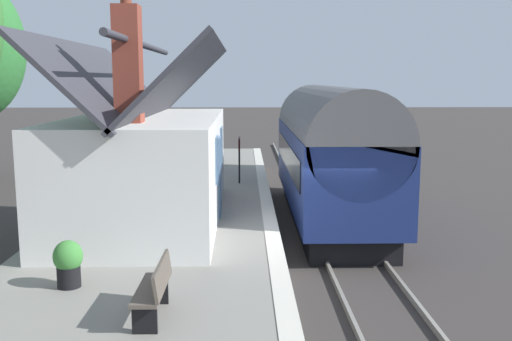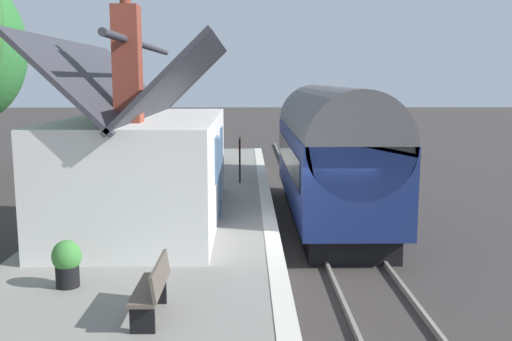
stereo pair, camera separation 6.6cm
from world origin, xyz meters
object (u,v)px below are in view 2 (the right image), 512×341
Objects in this scene: bench_mid_platform at (207,161)px; planter_corner_building at (180,153)px; station_building at (147,162)px; station_sign_board at (240,148)px; bench_near_building at (153,288)px; planter_edge_far at (67,262)px; train at (331,153)px; bench_platform_end at (219,152)px.

bench_mid_platform is 2.00× the size of planter_corner_building.
bench_mid_platform is at bearing -7.71° from station_building.
station_sign_board is at bearing -146.59° from bench_mid_platform.
bench_mid_platform is at bearing 33.41° from station_sign_board.
planter_edge_far is at bearing 51.40° from bench_near_building.
station_sign_board reaches higher than bench_near_building.
train reaches higher than bench_near_building.
station_building is 10.35m from bench_platform_end.
planter_corner_building is 0.85× the size of planter_edge_far.
planter_edge_far is (-8.41, 5.81, -0.83)m from train.
station_sign_board reaches higher than planter_edge_far.
bench_platform_end is at bearing 29.77° from train.
train is 5.92m from bench_mid_platform.
bench_platform_end is 15.30m from planter_edge_far.
train is 7.18× the size of bench_platform_end.
bench_mid_platform is 2.71m from bench_platform_end.
station_building is at bearing -177.95° from planter_corner_building.
station_sign_board is (10.51, -2.90, 0.74)m from planter_edge_far.
train is at bearing -142.48° from planter_corner_building.
train reaches higher than bench_mid_platform.
bench_mid_platform is at bearing -156.54° from planter_corner_building.
train is 3.59m from station_sign_board.
bench_platform_end is (10.21, -1.36, -1.01)m from station_building.
station_sign_board is at bearing 54.13° from train.
train is 7.84m from bench_platform_end.
planter_edge_far reaches higher than planter_corner_building.
bench_mid_platform is (7.52, -1.02, -1.01)m from station_building.
bench_mid_platform is at bearing 45.91° from train.
station_building is 10.82m from planter_corner_building.
bench_near_building is 11.96m from station_sign_board.
planter_edge_far is (-4.96, 0.58, -1.04)m from station_building.
planter_corner_building is at bearing 5.09° from bench_near_building.
planter_edge_far is (1.37, 1.72, -0.03)m from bench_near_building.
bench_mid_platform is (4.08, 4.21, -0.80)m from train.
train is 1.22× the size of station_building.
train is at bearing -56.65° from station_building.
station_sign_board is (5.55, -2.32, -0.30)m from station_building.
train is 10.25m from planter_edge_far.
station_sign_board is (-5.21, -2.71, 0.82)m from planter_corner_building.
station_sign_board reaches higher than planter_corner_building.
planter_corner_building is (10.76, 0.38, -1.13)m from station_building.
station_building is at bearing 10.18° from bench_near_building.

